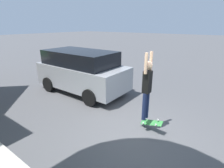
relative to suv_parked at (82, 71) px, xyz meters
name	(u,v)px	position (x,y,z in m)	size (l,w,h in m)	color
ground_plane	(136,134)	(-1.63, -3.97, -1.08)	(120.00, 120.00, 0.00)	#49494C
suv_parked	(82,71)	(0.00, 0.00, 0.00)	(2.20, 4.53, 2.03)	gray
skateboarder	(147,86)	(-1.29, -4.06, 0.43)	(0.41, 0.24, 2.06)	#192347
skateboard	(151,123)	(-1.16, -4.23, -0.80)	(0.36, 0.77, 0.41)	#337F3D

